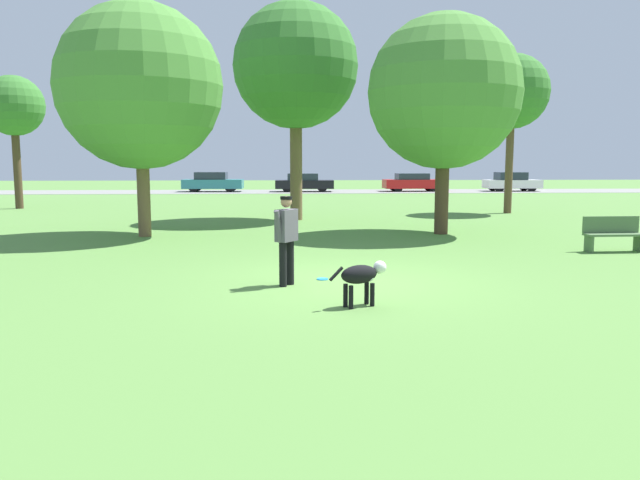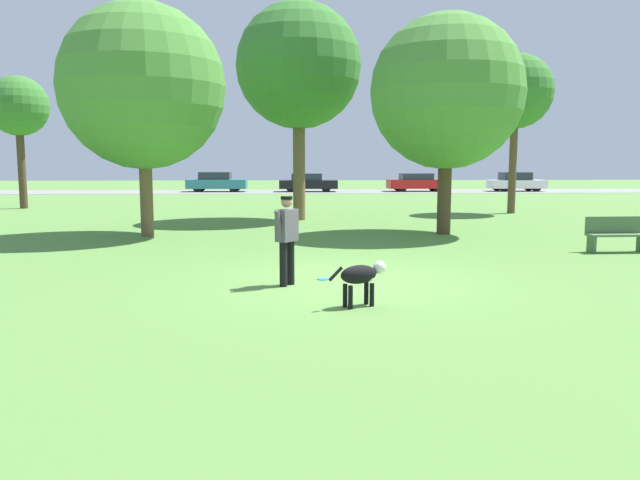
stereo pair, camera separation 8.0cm
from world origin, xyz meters
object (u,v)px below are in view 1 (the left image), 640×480
object	(u,v)px
dog	(362,276)
parked_car_white	(512,182)
tree_far_right	(512,92)
tree_near_left	(140,87)
frisbee	(322,279)
tree_mid_center	(296,66)
parked_car_red	(413,182)
tree_near_right	(444,92)
park_bench	(613,233)
parked_car_teal	(213,182)
parked_car_black	(304,183)
person	(286,234)
tree_far_left	(14,107)

from	to	relation	value
dog	parked_car_white	xyz separation A→B (m)	(15.24, 35.01, 0.21)
tree_far_right	tree_near_left	world-z (taller)	tree_near_left
frisbee	tree_mid_center	xyz separation A→B (m)	(-0.23, 11.76, 5.52)
tree_mid_center	tree_near_left	size ratio (longest dim) A/B	1.19
tree_mid_center	dog	bearing A→B (deg)	-87.16
tree_far_right	parked_car_red	size ratio (longest dim) A/B	1.50
dog	tree_near_right	world-z (taller)	tree_near_right
park_bench	dog	bearing A→B (deg)	-143.40
parked_car_teal	parked_car_red	size ratio (longest dim) A/B	0.98
parked_car_red	park_bench	size ratio (longest dim) A/B	3.07
dog	parked_car_black	xyz separation A→B (m)	(0.29, 35.10, 0.19)
parked_car_black	person	bearing A→B (deg)	-91.16
tree_far_right	tree_near_left	xyz separation A→B (m)	(-13.33, -7.33, -0.71)
tree_mid_center	parked_car_black	bearing A→B (deg)	87.35
parked_car_black	parked_car_white	size ratio (longest dim) A/B	1.05
tree_mid_center	park_bench	xyz separation A→B (m)	(7.38, -8.61, -5.08)
parked_car_black	parked_car_red	world-z (taller)	parked_car_black
tree_mid_center	tree_far_right	size ratio (longest dim) A/B	1.20
tree_far_left	parked_car_teal	world-z (taller)	tree_far_left
tree_near_left	parked_car_teal	size ratio (longest dim) A/B	1.55
tree_near_left	parked_car_black	world-z (taller)	tree_near_left
parked_car_black	parked_car_red	xyz separation A→B (m)	(7.84, 0.13, -0.00)
tree_near_left	park_bench	size ratio (longest dim) A/B	4.65
tree_far_right	tree_far_left	bearing A→B (deg)	170.08
parked_car_black	tree_mid_center	bearing A→B (deg)	-91.41
parked_car_teal	parked_car_red	world-z (taller)	parked_car_teal
parked_car_red	person	bearing A→B (deg)	-107.01
frisbee	parked_car_black	world-z (taller)	parked_car_black
person	tree_near_left	xyz separation A→B (m)	(-4.05, 7.42, 3.32)
dog	park_bench	size ratio (longest dim) A/B	0.66
park_bench	tree_near_right	bearing A→B (deg)	127.48
tree_far_left	person	bearing A→B (deg)	-56.80
tree_near_left	park_bench	bearing A→B (deg)	-17.65
person	parked_car_red	bearing A→B (deg)	20.97
dog	tree_far_left	xyz separation A→B (m)	(-13.22, 20.12, 4.10)
tree_mid_center	person	bearing A→B (deg)	-91.97
frisbee	park_bench	size ratio (longest dim) A/B	0.15
tree_far_left	parked_car_white	distance (m)	32.35
person	tree_mid_center	bearing A→B (deg)	34.38
dog	parked_car_white	distance (m)	38.19
parked_car_red	tree_near_right	bearing A→B (deg)	-101.65
tree_far_left	parked_car_white	xyz separation A→B (m)	(28.46, 14.89, -3.89)
frisbee	parked_car_black	bearing A→B (deg)	88.70
parked_car_teal	parked_car_black	bearing A→B (deg)	-1.22
person	tree_far_left	bearing A→B (deg)	69.55
tree_near_right	tree_near_left	size ratio (longest dim) A/B	0.97
tree_near_left	parked_car_black	bearing A→B (deg)	78.19
tree_near_left	park_bench	xyz separation A→B (m)	(11.85, -3.77, -3.78)
tree_far_right	park_bench	xyz separation A→B (m)	(-1.48, -11.10, -4.49)
parked_car_black	tree_near_left	bearing A→B (deg)	-100.58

